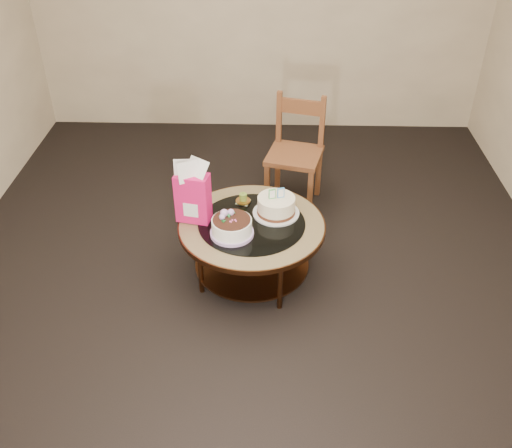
{
  "coord_description": "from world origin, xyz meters",
  "views": [
    {
      "loc": [
        0.12,
        -3.19,
        2.73
      ],
      "look_at": [
        0.03,
        0.02,
        0.43
      ],
      "focal_mm": 40.0,
      "sensor_mm": 36.0,
      "label": 1
    }
  ],
  "objects_px": {
    "decorated_cake": "(232,228)",
    "dining_chair": "(295,152)",
    "coffee_table": "(252,232)",
    "cream_cake": "(276,206)",
    "gift_bag": "(193,192)"
  },
  "relations": [
    {
      "from": "decorated_cake",
      "to": "dining_chair",
      "type": "height_order",
      "value": "dining_chair"
    },
    {
      "from": "coffee_table",
      "to": "cream_cake",
      "type": "distance_m",
      "value": 0.25
    },
    {
      "from": "coffee_table",
      "to": "cream_cake",
      "type": "bearing_deg",
      "value": 34.6
    },
    {
      "from": "dining_chair",
      "to": "coffee_table",
      "type": "bearing_deg",
      "value": -93.66
    },
    {
      "from": "coffee_table",
      "to": "dining_chair",
      "type": "bearing_deg",
      "value": 71.96
    },
    {
      "from": "coffee_table",
      "to": "gift_bag",
      "type": "relative_size",
      "value": 2.24
    },
    {
      "from": "coffee_table",
      "to": "decorated_cake",
      "type": "height_order",
      "value": "decorated_cake"
    },
    {
      "from": "decorated_cake",
      "to": "dining_chair",
      "type": "distance_m",
      "value": 1.23
    },
    {
      "from": "cream_cake",
      "to": "gift_bag",
      "type": "bearing_deg",
      "value": 173.11
    },
    {
      "from": "cream_cake",
      "to": "gift_bag",
      "type": "distance_m",
      "value": 0.59
    },
    {
      "from": "coffee_table",
      "to": "cream_cake",
      "type": "height_order",
      "value": "cream_cake"
    },
    {
      "from": "decorated_cake",
      "to": "dining_chair",
      "type": "bearing_deg",
      "value": 68.25
    },
    {
      "from": "decorated_cake",
      "to": "dining_chair",
      "type": "relative_size",
      "value": 0.32
    },
    {
      "from": "coffee_table",
      "to": "decorated_cake",
      "type": "relative_size",
      "value": 3.49
    },
    {
      "from": "coffee_table",
      "to": "decorated_cake",
      "type": "distance_m",
      "value": 0.23
    }
  ]
}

